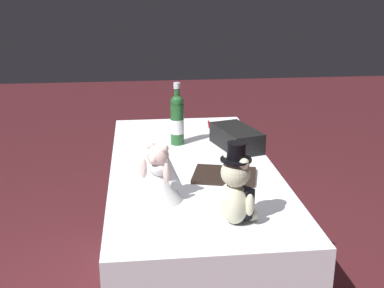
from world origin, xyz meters
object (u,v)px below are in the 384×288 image
object	(u,v)px
champagne_bottle	(177,119)
teddy_bear_groom	(237,190)
signing_pen	(209,125)
guestbook	(224,175)
teddy_bear_bride	(160,175)
gift_case_black	(237,138)

from	to	relation	value
champagne_bottle	teddy_bear_groom	bearing A→B (deg)	-171.73
teddy_bear_groom	signing_pen	distance (m)	1.22
guestbook	teddy_bear_groom	bearing A→B (deg)	-169.30
teddy_bear_groom	teddy_bear_bride	bearing A→B (deg)	47.63
signing_pen	teddy_bear_groom	bearing A→B (deg)	176.18
champagne_bottle	guestbook	bearing A→B (deg)	-161.14
teddy_bear_groom	signing_pen	xyz separation A→B (m)	(1.21, -0.08, -0.12)
teddy_bear_bride	teddy_bear_groom	bearing A→B (deg)	-132.37
champagne_bottle	signing_pen	bearing A→B (deg)	-33.89
signing_pen	gift_case_black	bearing A→B (deg)	-168.81
teddy_bear_bride	signing_pen	xyz separation A→B (m)	(0.98, -0.33, -0.09)
teddy_bear_groom	gift_case_black	xyz separation A→B (m)	(0.80, -0.16, -0.07)
signing_pen	guestbook	distance (m)	0.79
signing_pen	guestbook	size ratio (longest dim) A/B	0.56
teddy_bear_groom	teddy_bear_bride	distance (m)	0.34
teddy_bear_groom	guestbook	distance (m)	0.43
signing_pen	teddy_bear_bride	bearing A→B (deg)	161.35
teddy_bear_groom	gift_case_black	bearing A→B (deg)	-11.37
champagne_bottle	signing_pen	world-z (taller)	champagne_bottle
teddy_bear_groom	gift_case_black	world-z (taller)	teddy_bear_groom
teddy_bear_groom	gift_case_black	distance (m)	0.82
gift_case_black	guestbook	xyz separation A→B (m)	(-0.39, 0.13, -0.04)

